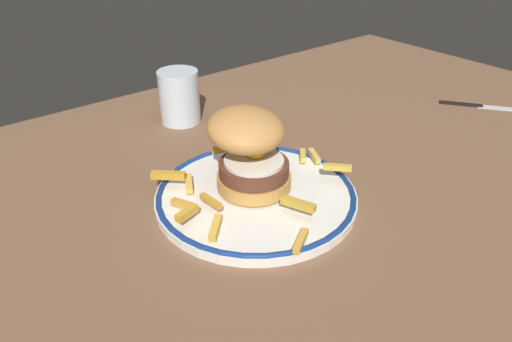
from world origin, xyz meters
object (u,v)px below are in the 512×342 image
Objects in this scene: dinner_plate at (256,195)px; burger at (249,149)px; knife at (480,105)px; water_glass at (178,101)px.

burger is (0.30, 1.75, 6.24)cm from dinner_plate.
dinner_plate is 54.48cm from knife.
knife is (49.34, -30.74, -3.81)cm from water_glass.
burger is 0.76× the size of knife.
burger is at bearing 80.24° from dinner_plate.
dinner_plate is 2.89× the size of water_glass.
dinner_plate is 29.30cm from water_glass.
burger reaches higher than water_glass.
dinner_plate is at bearing -100.10° from water_glass.
dinner_plate is 2.32× the size of burger.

